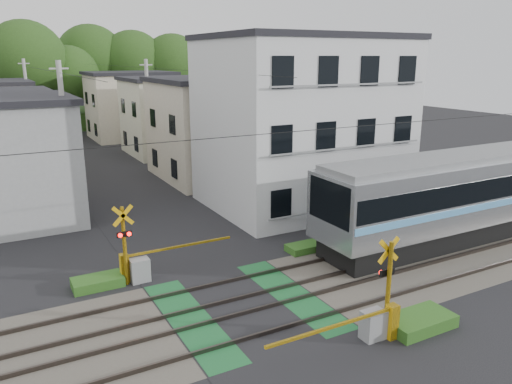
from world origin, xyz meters
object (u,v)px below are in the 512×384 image
crossing_signal_near (377,317)px  crossing_signal_far (137,264)px  apartment_block (301,122)px  pedestrian (66,139)px

crossing_signal_near → crossing_signal_far: 8.95m
apartment_block → crossing_signal_near: bearing=-114.2°
crossing_signal_near → apartment_block: (5.91, 13.15, 3.94)m
apartment_block → pedestrian: bearing=109.5°
crossing_signal_near → apartment_block: size_ratio=0.46×
crossing_signal_near → pedestrian: size_ratio=3.02×
crossing_signal_far → apartment_block: (11.09, 5.84, 3.94)m
crossing_signal_far → apartment_block: apartment_block is taller
apartment_block → pedestrian: 27.28m
apartment_block → pedestrian: apartment_block is taller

